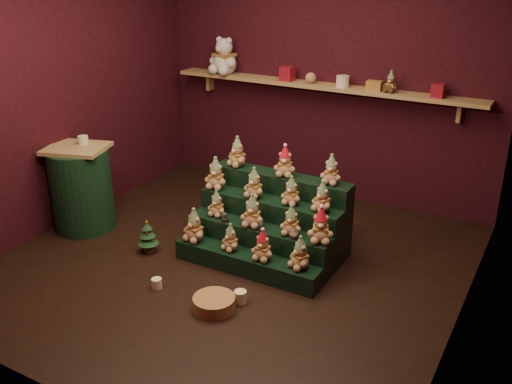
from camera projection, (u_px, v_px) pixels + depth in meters
The scene contains 41 objects.
ground at pixel (232, 262), 5.27m from camera, with size 4.00×4.00×0.00m, color black.
back_wall at pixel (326, 74), 6.38m from camera, with size 4.00×0.10×2.80m, color black.
front_wall at pixel (28, 200), 3.09m from camera, with size 4.00×0.10×2.80m, color black.
left_wall at pixel (55, 89), 5.67m from camera, with size 0.10×4.00×2.80m, color black.
right_wall at pixel (490, 154), 3.80m from camera, with size 0.10×4.00×2.80m, color black.
back_shelf at pixel (320, 86), 6.28m from camera, with size 3.60×0.26×0.24m.
riser_tier_front at pixel (246, 263), 5.08m from camera, with size 1.40×0.22×0.18m, color black.
riser_tier_midfront at pixel (258, 244), 5.22m from camera, with size 1.40×0.22×0.36m, color black.
riser_tier_midback at pixel (270, 226), 5.36m from camera, with size 1.40×0.22×0.54m, color black.
riser_tier_back at pixel (281, 209), 5.51m from camera, with size 1.40×0.22×0.72m, color black.
teddy_0 at pixel (194, 225), 5.23m from camera, with size 0.22×0.20×0.31m, color tan, non-canonical shape.
teddy_1 at pixel (231, 237), 5.08m from camera, with size 0.18×0.16×0.25m, color tan, non-canonical shape.
teddy_2 at pixel (263, 245), 4.90m from camera, with size 0.20×0.18×0.28m, color tan, non-canonical shape.
teddy_3 at pixel (300, 253), 4.77m from camera, with size 0.21×0.19×0.29m, color tan, non-canonical shape.
teddy_4 at pixel (217, 203), 5.32m from camera, with size 0.18×0.16×0.25m, color tan, non-canonical shape.
teddy_5 at pixel (252, 211), 5.10m from camera, with size 0.22×0.19×0.30m, color tan, non-canonical shape.
teddy_6 at pixel (291, 220), 4.95m from camera, with size 0.19×0.17×0.27m, color tan, non-canonical shape.
teddy_7 at pixel (321, 225), 4.82m from camera, with size 0.22×0.20×0.31m, color tan, non-canonical shape.
teddy_8 at pixel (216, 173), 5.46m from camera, with size 0.22×0.20×0.31m, color tan, non-canonical shape.
teddy_9 at pixel (254, 183), 5.27m from camera, with size 0.20×0.18×0.28m, color tan, non-canonical shape.
teddy_10 at pixel (291, 191), 5.12m from camera, with size 0.19×0.17×0.26m, color tan, non-canonical shape.
teddy_11 at pixel (322, 197), 4.98m from camera, with size 0.20×0.18×0.27m, color tan, non-canonical shape.
teddy_12 at pixel (237, 152), 5.53m from camera, with size 0.21×0.19×0.29m, color tan, non-canonical shape.
teddy_13 at pixel (285, 161), 5.28m from camera, with size 0.20×0.18×0.29m, color tan, non-canonical shape.
teddy_14 at pixel (331, 170), 5.09m from camera, with size 0.19×0.17×0.27m, color tan, non-canonical shape.
snow_globe_a at pixel (225, 217), 5.23m from camera, with size 0.07×0.07×0.09m.
snow_globe_b at pixel (261, 226), 5.06m from camera, with size 0.06×0.06×0.08m.
snow_globe_c at pixel (294, 234), 4.91m from camera, with size 0.07×0.07×0.09m.
side_table at pixel (81, 188), 5.80m from camera, with size 0.70×0.63×0.88m.
table_ornament at pixel (83, 140), 5.69m from camera, with size 0.10×0.10×0.08m, color beige.
mini_christmas_tree at pixel (148, 236), 5.40m from camera, with size 0.20×0.20×0.34m.
mug_left at pixel (157, 283), 4.85m from camera, with size 0.09×0.09×0.09m, color #F5E5B5.
mug_right at pixel (240, 297), 4.64m from camera, with size 0.10×0.10×0.10m, color #F5E5B5.
wicker_basket at pixel (214, 303), 4.56m from camera, with size 0.34×0.34×0.11m, color #AB7645.
white_bear at pixel (224, 51), 6.69m from camera, with size 0.39×0.35×0.54m, color silver, non-canonical shape.
brown_bear at pixel (391, 82), 5.83m from camera, with size 0.15×0.14×0.22m, color #462D17, non-canonical shape.
gift_tin_red_a at pixel (287, 74), 6.40m from camera, with size 0.14×0.14×0.16m, color maroon.
gift_tin_cream at pixel (343, 81), 6.10m from camera, with size 0.14×0.14×0.12m, color beige.
gift_tin_red_b at pixel (438, 91), 5.64m from camera, with size 0.12×0.12×0.14m, color maroon.
shelf_plush_ball at pixel (311, 78), 6.27m from camera, with size 0.12×0.12×0.12m, color tan.
scarf_gift_box at pixel (374, 86), 5.94m from camera, with size 0.16×0.10×0.10m, color orange.
Camera 1 is at (2.47, -3.91, 2.62)m, focal length 40.00 mm.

